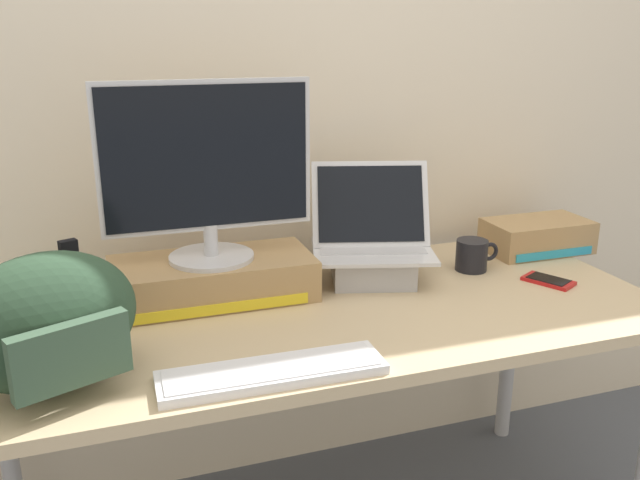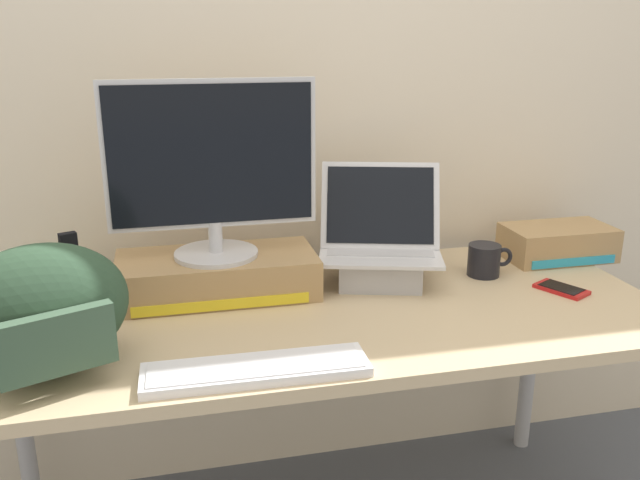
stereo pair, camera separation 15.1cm
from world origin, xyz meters
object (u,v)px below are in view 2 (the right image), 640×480
Objects in this scene: external_keyboard at (256,369)px; coffee_mug at (485,260)px; desktop_monitor at (212,168)px; plush_toy at (37,281)px; toner_box_cyan at (558,242)px; toner_box_yellow at (217,275)px; open_laptop at (380,257)px; messenger_backpack at (40,311)px; cell_phone at (561,289)px.

coffee_mug is (0.71, 0.43, 0.03)m from external_keyboard.
plush_toy is at bearing 171.02° from desktop_monitor.
toner_box_cyan is at bearing 3.34° from desktop_monitor.
toner_box_yellow is at bearing -8.85° from plush_toy.
open_laptop is (0.45, -0.00, 0.02)m from toner_box_yellow.
desktop_monitor is 0.56m from external_keyboard.
desktop_monitor reaches higher than toner_box_cyan.
coffee_mug is at bearing -6.67° from messenger_backpack.
open_laptop is 0.49m from cell_phone.
coffee_mug is at bearing 104.72° from cell_phone.
coffee_mug is at bearing -2.23° from toner_box_yellow.
external_keyboard is at bearing -46.78° from plush_toy.
messenger_backpack is at bearing -141.11° from open_laptop.
toner_box_yellow is 0.28m from desktop_monitor.
desktop_monitor is 1.37× the size of open_laptop.
open_laptop is 2.56× the size of cell_phone.
toner_box_yellow is at bearing -164.06° from open_laptop.
desktop_monitor reaches higher than plush_toy.
open_laptop is 0.83× the size of external_keyboard.
desktop_monitor reaches higher than cell_phone.
external_keyboard is at bearing 169.46° from cell_phone.
messenger_backpack is 1.29m from cell_phone.
open_laptop is at bearing -0.01° from desktop_monitor.
cell_phone is (0.86, 0.27, -0.01)m from external_keyboard.
messenger_backpack reaches higher than coffee_mug.
toner_box_yellow is at bearing 90.00° from desktop_monitor.
external_keyboard is 1.44× the size of toner_box_cyan.
open_laptop is 2.89× the size of coffee_mug.
toner_box_cyan is (1.00, 0.51, 0.04)m from external_keyboard.
plush_toy is (-0.46, 0.07, -0.29)m from desktop_monitor.
messenger_backpack reaches higher than external_keyboard.
plush_toy reaches higher than cell_phone.
desktop_monitor is at bearing 20.18° from messenger_backpack.
messenger_backpack is 2.73× the size of cell_phone.
desktop_monitor reaches higher than toner_box_yellow.
desktop_monitor is 3.50× the size of cell_phone.
coffee_mug is at bearing 10.86° from open_laptop.
toner_box_cyan is at bearing -6.37° from messenger_backpack.
desktop_monitor reaches higher than coffee_mug.
desktop_monitor is 0.81m from coffee_mug.
messenger_backpack is at bearing -78.98° from plush_toy.
toner_box_cyan is (1.04, 0.06, -0.29)m from desktop_monitor.
toner_box_cyan reaches higher than external_keyboard.
coffee_mug is (0.30, -0.03, -0.02)m from open_laptop.
messenger_backpack reaches higher than plush_toy.
coffee_mug is 0.22m from cell_phone.
open_laptop is 0.91m from plush_toy.
plush_toy is (-1.36, 0.26, 0.05)m from cell_phone.
cell_phone is (0.90, -0.19, -0.33)m from desktop_monitor.
open_laptop reaches higher than coffee_mug.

